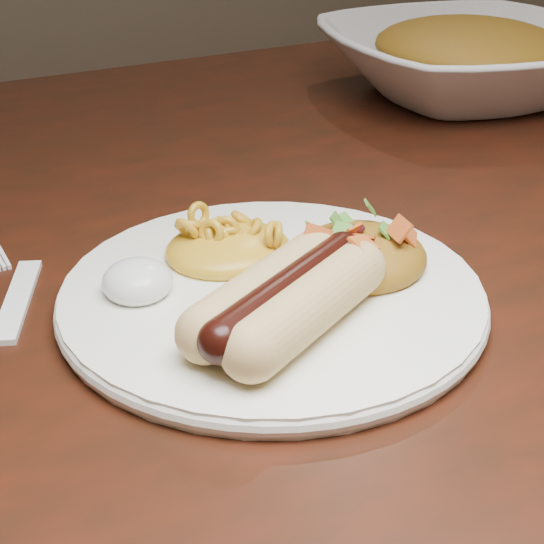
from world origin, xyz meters
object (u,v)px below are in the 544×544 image
fork (18,300)px  serving_bowl (467,62)px  table (179,320)px  plate (272,296)px

fork → serving_bowl: (0.55, 0.23, 0.04)m
table → serving_bowl: size_ratio=5.24×
plate → serving_bowl: size_ratio=0.86×
plate → table: bearing=91.8°
plate → fork: 0.16m
table → fork: (-0.14, -0.07, 0.09)m
plate → fork: plate is taller
serving_bowl → fork: bearing=-157.6°
table → plate: bearing=-88.2°
fork → serving_bowl: 0.59m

